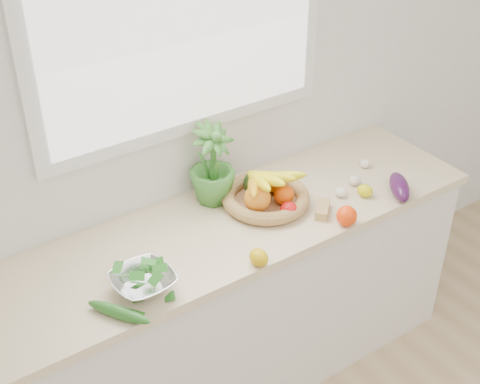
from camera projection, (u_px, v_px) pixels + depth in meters
back_wall at (185, 98)px, 2.69m from camera, size 4.50×0.02×2.70m
counter_cabinet at (228, 309)px, 2.99m from camera, size 2.20×0.58×0.86m
countertop at (227, 228)px, 2.74m from camera, size 2.24×0.62×0.04m
window_frame at (182, 0)px, 2.46m from camera, size 1.30×0.03×1.10m
window_pane at (185, 2)px, 2.45m from camera, size 1.18×0.01×0.98m
orange_loose at (347, 216)px, 2.71m from camera, size 0.10×0.10×0.09m
lemon_a at (259, 257)px, 2.50m from camera, size 0.07×0.09×0.07m
lemon_b at (258, 256)px, 2.52m from camera, size 0.09×0.09×0.06m
lemon_c at (365, 191)px, 2.89m from camera, size 0.08×0.09×0.06m
apple at (289, 211)px, 2.75m from camera, size 0.08×0.08×0.08m
ginger at (323, 209)px, 2.79m from camera, size 0.12×0.12×0.04m
garlic_a at (355, 180)px, 2.97m from camera, size 0.06×0.06×0.05m
garlic_b at (365, 164)px, 3.10m from camera, size 0.06×0.06×0.04m
garlic_c at (341, 192)px, 2.89m from camera, size 0.06×0.06×0.04m
eggplant at (399, 187)px, 2.89m from camera, size 0.18×0.22×0.08m
cucumber at (119, 312)px, 2.27m from camera, size 0.17×0.23×0.05m
radish at (260, 260)px, 2.51m from camera, size 0.04×0.04×0.03m
potted_herb at (212, 164)px, 2.78m from camera, size 0.25×0.25×0.35m
fruit_basket at (265, 193)px, 2.83m from camera, size 0.41×0.41×0.19m
colander_with_spinach at (143, 278)px, 2.36m from camera, size 0.24×0.24×0.12m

